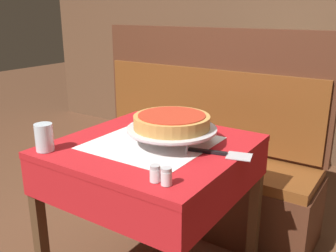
% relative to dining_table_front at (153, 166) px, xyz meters
% --- Properties ---
extents(dining_table_front, '(0.82, 0.82, 0.78)m').
position_rel_dining_table_front_xyz_m(dining_table_front, '(0.00, 0.00, 0.00)').
color(dining_table_front, red).
rests_on(dining_table_front, ground_plane).
extents(dining_table_rear, '(0.64, 0.64, 0.77)m').
position_rel_dining_table_front_xyz_m(dining_table_rear, '(-0.04, 1.72, -0.01)').
color(dining_table_rear, '#1E6B33').
rests_on(dining_table_rear, ground_plane).
extents(booth_bench, '(1.61, 0.45, 1.25)m').
position_rel_dining_table_front_xyz_m(booth_bench, '(-0.18, 0.73, -0.29)').
color(booth_bench, '#4C2819').
rests_on(booth_bench, ground_plane).
extents(back_wall_panel, '(6.00, 0.04, 2.40)m').
position_rel_dining_table_front_xyz_m(back_wall_panel, '(0.00, 2.16, 0.54)').
color(back_wall_panel, brown).
rests_on(back_wall_panel, ground_plane).
extents(pizza_pan_stand, '(0.41, 0.41, 0.08)m').
position_rel_dining_table_front_xyz_m(pizza_pan_stand, '(0.09, 0.03, 0.19)').
color(pizza_pan_stand, '#ADADB2').
rests_on(pizza_pan_stand, dining_table_front).
extents(deep_dish_pizza, '(0.34, 0.34, 0.06)m').
position_rel_dining_table_front_xyz_m(deep_dish_pizza, '(0.09, 0.03, 0.23)').
color(deep_dish_pizza, '#C68E47').
rests_on(deep_dish_pizza, pizza_pan_stand).
extents(pizza_server, '(0.27, 0.12, 0.01)m').
position_rel_dining_table_front_xyz_m(pizza_server, '(0.33, 0.04, 0.12)').
color(pizza_server, '#BCBCC1').
rests_on(pizza_server, dining_table_front).
extents(water_glass_near, '(0.08, 0.08, 0.12)m').
position_rel_dining_table_front_xyz_m(water_glass_near, '(-0.33, -0.34, 0.18)').
color(water_glass_near, silver).
rests_on(water_glass_near, dining_table_front).
extents(salt_shaker, '(0.04, 0.04, 0.06)m').
position_rel_dining_table_front_xyz_m(salt_shaker, '(0.25, -0.32, 0.15)').
color(salt_shaker, silver).
rests_on(salt_shaker, dining_table_front).
extents(pepper_shaker, '(0.04, 0.04, 0.06)m').
position_rel_dining_table_front_xyz_m(pepper_shaker, '(0.29, -0.32, 0.15)').
color(pepper_shaker, silver).
rests_on(pepper_shaker, dining_table_front).
extents(condiment_caddy, '(0.11, 0.11, 0.15)m').
position_rel_dining_table_front_xyz_m(condiment_caddy, '(-0.03, 1.64, 0.15)').
color(condiment_caddy, black).
rests_on(condiment_caddy, dining_table_rear).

